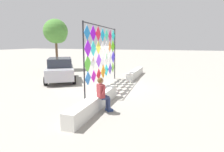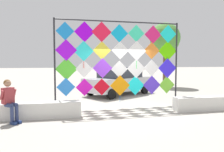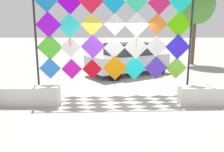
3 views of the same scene
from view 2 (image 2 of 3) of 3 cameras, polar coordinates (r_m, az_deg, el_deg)
The scene contains 7 objects.
ground at distance 8.92m, azimuth 3.86°, elevation -9.07°, with size 120.00×120.00×0.00m, color #9E998E.
plaza_ledge_left at distance 8.30m, azimuth -22.91°, elevation -8.38°, with size 4.19×0.48×0.56m, color silver.
plaza_ledge_right at distance 10.22m, azimuth 26.69°, elevation -6.22°, with size 4.19×0.48×0.56m, color silver.
kite_display_rack at distance 9.37m, azimuth 2.09°, elevation 4.97°, with size 5.41×0.30×3.71m.
seated_vendor at distance 7.85m, azimuth -25.07°, elevation -5.12°, with size 0.68×0.67×1.41m.
parked_car at distance 13.15m, azimuth 1.73°, elevation -1.26°, with size 4.47×3.78×1.62m.
tree_far_right at distance 17.95m, azimuth 13.88°, elevation 9.28°, with size 2.37×2.37×5.00m.
Camera 2 is at (-2.25, -8.40, 1.99)m, focal length 35.23 mm.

